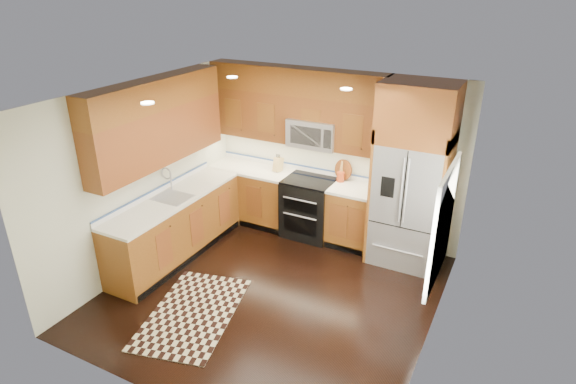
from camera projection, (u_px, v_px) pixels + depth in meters
The scene contains 16 objects.
ground at pixel (272, 293), 6.31m from camera, with size 4.00×4.00×0.00m, color black.
wall_back at pixel (334, 154), 7.40m from camera, with size 4.00×0.02×2.60m, color silver.
wall_left at pixel (144, 175), 6.62m from camera, with size 0.02×4.00×2.60m, color silver.
wall_right at pixel (440, 242), 4.94m from camera, with size 0.02×4.00×2.60m, color silver.
window at pixel (442, 225), 5.07m from camera, with size 0.04×1.10×1.30m.
base_cabinets at pixel (230, 215), 7.38m from camera, with size 2.85×3.00×0.90m.
countertop at pixel (240, 186), 7.22m from camera, with size 2.86×3.01×0.04m.
upper_cabinets at pixel (236, 113), 6.85m from camera, with size 2.85×3.00×1.15m.
range at pixel (309, 208), 7.58m from camera, with size 0.76×0.67×0.95m.
microwave at pixel (314, 133), 7.20m from camera, with size 0.76×0.40×0.42m.
refrigerator at pixel (412, 177), 6.56m from camera, with size 0.98×0.75×2.60m.
sink_faucet at pixel (172, 193), 6.82m from camera, with size 0.54×0.44×0.37m.
rug at pixel (193, 313), 5.93m from camera, with size 0.98×1.63×0.01m, color black.
knife_block at pixel (278, 164), 7.69m from camera, with size 0.13×0.16×0.29m.
utensil_crock at pixel (341, 175), 7.29m from camera, with size 0.14×0.14×0.33m.
cutting_board at pixel (343, 179), 7.42m from camera, with size 0.32×0.32×0.02m, color brown.
Camera 1 is at (2.59, -4.53, 3.79)m, focal length 30.00 mm.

